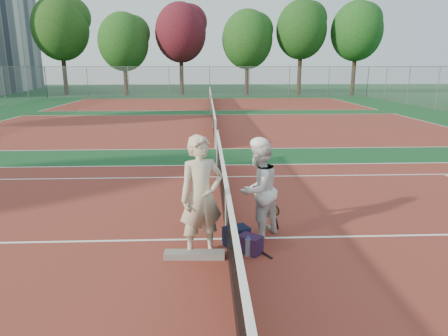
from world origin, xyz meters
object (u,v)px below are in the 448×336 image
at_px(sports_bag_purple, 250,244).
at_px(net_main, 226,212).
at_px(player_a, 201,197).
at_px(racket_spare, 255,247).
at_px(racket_red, 192,236).
at_px(player_b, 258,190).
at_px(racket_black_held, 273,217).
at_px(sports_bag_navy, 236,236).
at_px(water_bottle, 248,248).

bearing_deg(sports_bag_purple, net_main, 122.75).
height_order(player_a, racket_spare, player_a).
distance_m(player_a, racket_red, 0.71).
bearing_deg(player_b, racket_red, -15.82).
xyz_separation_m(player_b, racket_black_held, (0.31, 0.16, -0.59)).
xyz_separation_m(racket_red, racket_black_held, (1.47, 0.79, -0.01)).
relative_size(player_b, racket_red, 2.93).
height_order(sports_bag_navy, water_bottle, sports_bag_navy).
bearing_deg(sports_bag_navy, water_bottle, -70.10).
bearing_deg(sports_bag_purple, racket_black_held, 58.27).
bearing_deg(racket_black_held, player_b, -20.49).
relative_size(player_a, sports_bag_navy, 4.77).
bearing_deg(racket_spare, racket_black_held, -60.14).
xyz_separation_m(net_main, player_b, (0.57, 0.13, 0.36)).
height_order(net_main, player_b, player_b).
distance_m(player_a, sports_bag_purple, 1.14).
distance_m(net_main, sports_bag_navy, 0.46).
distance_m(net_main, racket_black_held, 0.95).
height_order(racket_red, racket_spare, racket_red).
relative_size(net_main, player_b, 6.31).
relative_size(player_a, racket_red, 3.30).
height_order(net_main, sports_bag_navy, net_main).
relative_size(net_main, sports_bag_navy, 26.68).
distance_m(player_a, player_b, 1.22).
bearing_deg(player_b, water_bottle, 28.00).
relative_size(racket_red, racket_black_held, 1.05).
xyz_separation_m(net_main, player_a, (-0.42, -0.58, 0.47)).
relative_size(racket_spare, sports_bag_navy, 1.46).
bearing_deg(racket_spare, net_main, 21.13).
relative_size(player_b, racket_spare, 2.90).
height_order(player_b, racket_spare, player_b).
relative_size(net_main, player_a, 5.59).
xyz_separation_m(racket_red, sports_bag_navy, (0.75, 0.26, -0.13)).
distance_m(player_a, sports_bag_navy, 1.06).
bearing_deg(sports_bag_navy, player_b, 42.75).
relative_size(player_a, water_bottle, 6.54).
bearing_deg(racket_red, racket_black_held, -26.20).
bearing_deg(player_b, net_main, -31.67).
distance_m(player_b, sports_bag_purple, 1.02).
xyz_separation_m(racket_spare, sports_bag_navy, (-0.30, 0.14, 0.15)).
height_order(net_main, racket_black_held, net_main).
bearing_deg(player_a, water_bottle, -29.22).
bearing_deg(sports_bag_navy, racket_red, -161.20).
bearing_deg(player_a, racket_spare, -9.55).
bearing_deg(net_main, player_b, 12.81).
distance_m(racket_black_held, water_bottle, 1.13).
distance_m(racket_black_held, racket_spare, 0.84).
height_order(player_a, racket_black_held, player_a).
xyz_separation_m(sports_bag_navy, water_bottle, (0.16, -0.43, -0.01)).
height_order(player_b, water_bottle, player_b).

